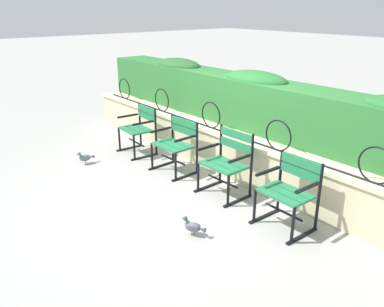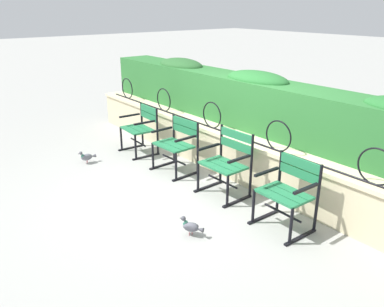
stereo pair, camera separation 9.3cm
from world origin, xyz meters
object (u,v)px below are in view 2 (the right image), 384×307
Objects in this scene: park_chair_leftmost at (141,127)px; park_chair_centre_right at (227,161)px; park_chair_rightmost at (289,191)px; pigeon_far_side at (87,157)px; park_chair_centre_left at (177,143)px; pigeon_near_chairs at (191,227)px.

park_chair_centre_right reaches higher than park_chair_leftmost.
park_chair_rightmost reaches higher than pigeon_far_side.
park_chair_centre_left reaches higher than pigeon_far_side.
pigeon_near_chairs and pigeon_far_side have the same top height.
park_chair_leftmost is at bearing 159.69° from pigeon_near_chairs.
park_chair_centre_left is at bearing 0.32° from park_chair_leftmost.
park_chair_rightmost is at bearing 17.01° from pigeon_far_side.
park_chair_leftmost is 1.06m from pigeon_far_side.
pigeon_far_side is at bearing -179.91° from pigeon_near_chairs.
park_chair_rightmost is 3.07× the size of pigeon_near_chairs.
park_chair_leftmost is at bearing -179.66° from park_chair_rightmost.
park_chair_centre_left is at bearing 40.58° from pigeon_far_side.
park_chair_centre_right is 2.51m from pigeon_far_side.
park_chair_centre_left is 3.02× the size of pigeon_near_chairs.
park_chair_centre_right is at bearing 177.94° from park_chair_rightmost.
pigeon_near_chairs is at bearing 0.09° from pigeon_far_side.
park_chair_centre_right is 1.24m from pigeon_near_chairs.
park_chair_rightmost is at bearing 62.29° from pigeon_near_chairs.
park_chair_leftmost is 2.83× the size of pigeon_far_side.
pigeon_near_chairs is at bearing -20.31° from park_chair_leftmost.
pigeon_near_chairs is (-0.53, -1.01, -0.35)m from park_chair_rightmost.
park_chair_leftmost is 3.03× the size of pigeon_near_chairs.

